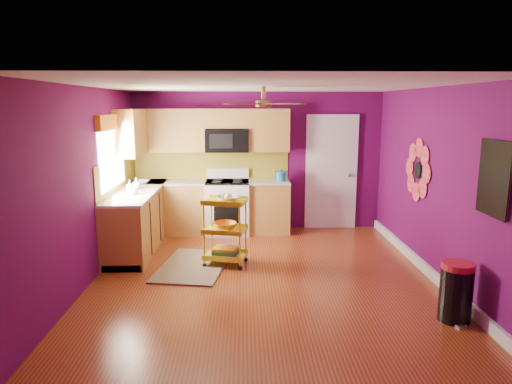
{
  "coord_description": "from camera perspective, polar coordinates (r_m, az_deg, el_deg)",
  "views": [
    {
      "loc": [
        -0.26,
        -5.79,
        2.27
      ],
      "look_at": [
        -0.09,
        0.4,
        1.08
      ],
      "focal_mm": 32.0,
      "sensor_mm": 36.0,
      "label": 1
    }
  ],
  "objects": [
    {
      "name": "ground",
      "position": [
        6.23,
        0.95,
        -10.52
      ],
      "size": [
        5.0,
        5.0,
        0.0
      ],
      "primitive_type": "plane",
      "color": "maroon",
      "rests_on": "ground"
    },
    {
      "name": "room_envelope",
      "position": [
        5.83,
        1.27,
        4.59
      ],
      "size": [
        4.54,
        5.04,
        2.52
      ],
      "color": "#56094C",
      "rests_on": "ground"
    },
    {
      "name": "lower_cabinets",
      "position": [
        7.9,
        -9.43,
        -2.72
      ],
      "size": [
        2.81,
        2.31,
        0.94
      ],
      "color": "olive",
      "rests_on": "ground"
    },
    {
      "name": "electric_range",
      "position": [
        8.17,
        -3.56,
        -1.8
      ],
      "size": [
        0.76,
        0.66,
        1.13
      ],
      "color": "white",
      "rests_on": "ground"
    },
    {
      "name": "upper_cabinetry",
      "position": [
        8.04,
        -8.65,
        7.38
      ],
      "size": [
        2.8,
        2.3,
        1.26
      ],
      "color": "olive",
      "rests_on": "ground"
    },
    {
      "name": "left_window",
      "position": [
        7.14,
        -17.59,
        6.08
      ],
      "size": [
        0.08,
        1.35,
        1.08
      ],
      "color": "white",
      "rests_on": "ground"
    },
    {
      "name": "panel_door",
      "position": [
        8.51,
        9.38,
        2.3
      ],
      "size": [
        0.95,
        0.11,
        2.15
      ],
      "color": "white",
      "rests_on": "ground"
    },
    {
      "name": "right_wall_art",
      "position": [
        6.05,
        22.75,
        2.17
      ],
      "size": [
        0.04,
        2.74,
        1.04
      ],
      "color": "black",
      "rests_on": "ground"
    },
    {
      "name": "ceiling_fan",
      "position": [
        6.0,
        0.94,
        11.06
      ],
      "size": [
        1.01,
        1.01,
        0.26
      ],
      "color": "#BF8C3F",
      "rests_on": "ground"
    },
    {
      "name": "shag_rug",
      "position": [
        6.65,
        -7.83,
        -9.1
      ],
      "size": [
        1.08,
        1.54,
        0.02
      ],
      "primitive_type": "cube",
      "rotation": [
        0.0,
        0.0,
        -0.16
      ],
      "color": "black",
      "rests_on": "ground"
    },
    {
      "name": "rolling_cart",
      "position": [
        6.52,
        -3.81,
        -4.55
      ],
      "size": [
        0.66,
        0.55,
        1.05
      ],
      "color": "yellow",
      "rests_on": "ground"
    },
    {
      "name": "trash_can",
      "position": [
        5.37,
        23.72,
        -11.35
      ],
      "size": [
        0.44,
        0.44,
        0.64
      ],
      "color": "black",
      "rests_on": "ground"
    },
    {
      "name": "teal_kettle",
      "position": [
        8.09,
        3.1,
        1.98
      ],
      "size": [
        0.18,
        0.18,
        0.21
      ],
      "color": "teal",
      "rests_on": "lower_cabinets"
    },
    {
      "name": "toaster",
      "position": [
        8.12,
        3.12,
        2.06
      ],
      "size": [
        0.22,
        0.15,
        0.18
      ],
      "primitive_type": "cube",
      "color": "beige",
      "rests_on": "lower_cabinets"
    },
    {
      "name": "soap_bottle_a",
      "position": [
        7.21,
        -15.49,
        0.65
      ],
      "size": [
        0.09,
        0.09,
        0.2
      ],
      "primitive_type": "imported",
      "color": "#EA3F72",
      "rests_on": "lower_cabinets"
    },
    {
      "name": "soap_bottle_b",
      "position": [
        7.54,
        -14.74,
        1.04
      ],
      "size": [
        0.14,
        0.14,
        0.18
      ],
      "primitive_type": "imported",
      "color": "white",
      "rests_on": "lower_cabinets"
    },
    {
      "name": "counter_dish",
      "position": [
        8.07,
        -13.95,
        1.26
      ],
      "size": [
        0.24,
        0.24,
        0.06
      ],
      "primitive_type": "imported",
      "color": "white",
      "rests_on": "lower_cabinets"
    },
    {
      "name": "counter_cup",
      "position": [
        7.12,
        -15.05,
        0.15
      ],
      "size": [
        0.13,
        0.13,
        0.11
      ],
      "primitive_type": "imported",
      "color": "white",
      "rests_on": "lower_cabinets"
    }
  ]
}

